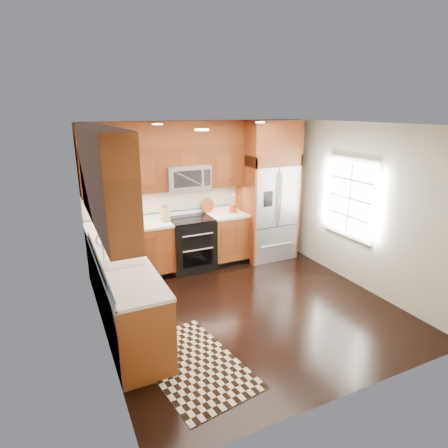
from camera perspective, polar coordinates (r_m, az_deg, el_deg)
name	(u,v)px	position (r m, az deg, el deg)	size (l,w,h in m)	color
ground	(248,306)	(5.65, 3.61, -12.43)	(4.00, 4.00, 0.00)	black
wall_back	(197,194)	(6.90, -4.20, 4.64)	(4.00, 0.02, 2.60)	beige
wall_left	(97,243)	(4.56, -18.72, -2.83)	(0.02, 4.00, 2.60)	beige
wall_right	(360,207)	(6.33, 19.96, 2.50)	(0.02, 4.00, 2.60)	beige
window	(350,198)	(6.43, 18.66, 3.76)	(0.04, 1.10, 1.30)	white
base_cabinets	(148,270)	(5.81, -11.49, -6.94)	(2.85, 3.00, 0.90)	brown
countertop	(154,237)	(5.78, -10.68, -2.03)	(2.86, 3.01, 0.04)	white
upper_cabinets	(144,164)	(5.58, -12.12, 8.91)	(2.85, 3.00, 1.15)	brown
range	(191,244)	(6.75, -5.01, -3.02)	(0.76, 0.67, 0.95)	black
microwave	(187,177)	(6.56, -5.68, 7.15)	(0.76, 0.40, 0.42)	#B2B2B7
refrigerator	(268,191)	(7.14, 6.70, 5.02)	(0.98, 0.75, 2.60)	#B2B2B7
sink_faucet	(119,258)	(4.91, -15.65, -4.97)	(0.54, 0.44, 0.37)	#B2B2B7
rug	(193,364)	(4.56, -4.76, -20.47)	(0.94, 1.56, 0.01)	black
knife_block	(165,214)	(6.48, -8.93, 1.44)	(0.12, 0.16, 0.29)	tan
utensil_crock	(233,206)	(6.93, 1.38, 2.72)	(0.16, 0.16, 0.36)	#A73B14
cutting_board	(208,212)	(7.00, -2.51, 1.88)	(0.27, 0.27, 0.02)	brown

